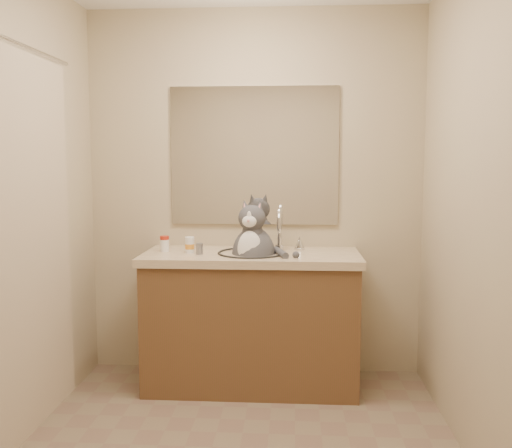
{
  "coord_description": "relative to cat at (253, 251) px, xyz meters",
  "views": [
    {
      "loc": [
        0.26,
        -2.52,
        1.42
      ],
      "look_at": [
        0.05,
        0.65,
        1.07
      ],
      "focal_mm": 40.0,
      "sensor_mm": 36.0,
      "label": 1
    }
  ],
  "objects": [
    {
      "name": "room",
      "position": [
        -0.01,
        -0.93,
        0.33
      ],
      "size": [
        2.22,
        2.52,
        2.42
      ],
      "color": "#806F58",
      "rests_on": "ground"
    },
    {
      "name": "grey_canister",
      "position": [
        -0.33,
        -0.04,
        0.02
      ],
      "size": [
        0.06,
        0.06,
        0.07
      ],
      "rotation": [
        0.0,
        0.0,
        -0.39
      ],
      "color": "gray",
      "rests_on": "vanity"
    },
    {
      "name": "cat",
      "position": [
        0.0,
        0.0,
        0.0
      ],
      "size": [
        0.38,
        0.36,
        0.54
      ],
      "rotation": [
        0.0,
        0.0,
        -0.17
      ],
      "color": "#434448",
      "rests_on": "vanity"
    },
    {
      "name": "pill_bottle_orange",
      "position": [
        -0.4,
        0.01,
        0.03
      ],
      "size": [
        0.07,
        0.07,
        0.1
      ],
      "rotation": [
        0.0,
        0.0,
        0.32
      ],
      "color": "white",
      "rests_on": "vanity"
    },
    {
      "name": "vanity",
      "position": [
        -0.01,
        0.03,
        -0.42
      ],
      "size": [
        1.34,
        0.59,
        1.12
      ],
      "color": "brown",
      "rests_on": "ground"
    },
    {
      "name": "shower_curtain",
      "position": [
        -1.06,
        -0.83,
        0.17
      ],
      "size": [
        0.02,
        1.3,
        1.93
      ],
      "color": "beige",
      "rests_on": "ground"
    },
    {
      "name": "pill_bottle_redcap",
      "position": [
        -0.56,
        0.05,
        0.03
      ],
      "size": [
        0.07,
        0.07,
        0.1
      ],
      "rotation": [
        0.0,
        0.0,
        0.41
      ],
      "color": "white",
      "rests_on": "vanity"
    },
    {
      "name": "mirror",
      "position": [
        -0.01,
        0.3,
        0.58
      ],
      "size": [
        1.1,
        0.02,
        0.9
      ],
      "primitive_type": "cube",
      "color": "white",
      "rests_on": "room"
    }
  ]
}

